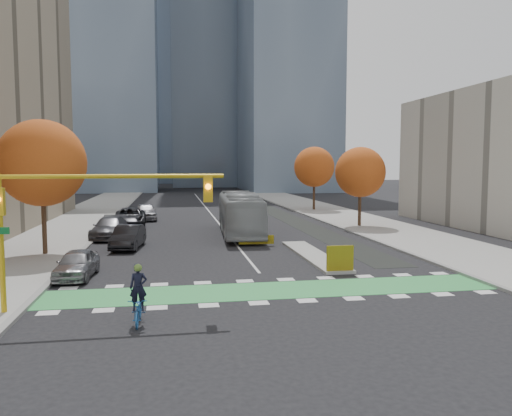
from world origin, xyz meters
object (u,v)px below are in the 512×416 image
object	(u,v)px
tree_west	(42,163)
parked_car_b	(128,237)
traffic_signal_west	(74,205)
parked_car_d	(130,217)
tree_east_far	(314,167)
cyclist	(139,304)
parked_car_e	(146,212)
hazard_board	(340,258)
tree_east_near	(360,172)
parked_car_c	(110,228)
parked_car_a	(77,264)
bus	(240,214)

from	to	relation	value
tree_west	parked_car_b	size ratio (longest dim) A/B	1.77
traffic_signal_west	parked_car_d	size ratio (longest dim) A/B	1.44
tree_east_far	cyclist	bearing A→B (deg)	-114.17
traffic_signal_west	cyclist	distance (m)	4.44
parked_car_b	parked_car_e	xyz separation A→B (m)	(0.33, 17.22, 0.06)
hazard_board	tree_east_near	size ratio (longest dim) A/B	0.20
cyclist	parked_car_c	size ratio (longest dim) A/B	0.39
parked_car_a	parked_car_b	xyz separation A→B (m)	(1.76, 8.39, 0.07)
traffic_signal_west	parked_car_d	xyz separation A→B (m)	(-0.16, 26.61, -3.21)
tree_east_far	cyclist	xyz separation A→B (m)	(-18.07, -40.26, -4.53)
tree_east_far	bus	xyz separation A→B (m)	(-11.57, -18.91, -3.57)
tree_east_near	tree_east_far	distance (m)	16.01
parked_car_b	parked_car_e	world-z (taller)	parked_car_e
cyclist	tree_east_near	bearing A→B (deg)	55.14
tree_west	cyclist	bearing A→B (deg)	-65.71
tree_west	parked_car_a	size ratio (longest dim) A/B	2.02
parked_car_d	parked_car_a	bearing A→B (deg)	-94.80
traffic_signal_west	cyclist	bearing A→B (deg)	-36.43
tree_west	parked_car_b	xyz separation A→B (m)	(4.76, 1.89, -4.85)
bus	parked_car_a	world-z (taller)	bus
hazard_board	tree_west	xyz separation A→B (m)	(-16.00, 7.80, 4.82)
parked_car_c	bus	bearing A→B (deg)	5.91
traffic_signal_west	parked_car_a	bearing A→B (deg)	100.10
hazard_board	cyclist	xyz separation A→B (m)	(-9.57, -6.46, -0.09)
hazard_board	traffic_signal_west	xyz separation A→B (m)	(-11.93, -4.71, 3.23)
tree_east_far	parked_car_b	distance (m)	31.48
traffic_signal_west	bus	distance (m)	21.64
hazard_board	cyclist	world-z (taller)	cyclist
cyclist	parked_car_b	xyz separation A→B (m)	(-1.67, 16.14, 0.06)
bus	parked_car_e	size ratio (longest dim) A/B	2.46
parked_car_b	parked_car_d	size ratio (longest dim) A/B	0.78
cyclist	parked_car_b	size ratio (longest dim) A/B	0.46
tree_west	tree_east_far	bearing A→B (deg)	46.70
tree_east_near	hazard_board	bearing A→B (deg)	-114.20
cyclist	parked_car_c	distance (m)	21.42
parked_car_d	parked_car_e	bearing A→B (deg)	74.37
cyclist	parked_car_a	bearing A→B (deg)	114.94
tree_east_far	parked_car_b	bearing A→B (deg)	-129.30
cyclist	parked_car_d	xyz separation A→B (m)	(-2.53, 28.36, 0.12)
tree_east_far	cyclist	size ratio (longest dim) A/B	3.61
tree_east_far	parked_car_e	xyz separation A→B (m)	(-19.41, -6.90, -4.41)
parked_car_a	parked_car_d	xyz separation A→B (m)	(0.91, 20.61, 0.13)
parked_car_e	parked_car_b	bearing A→B (deg)	-97.09
parked_car_c	parked_car_e	bearing A→B (deg)	85.02
parked_car_a	parked_car_b	size ratio (longest dim) A/B	0.88
tree_east_near	parked_car_d	xyz separation A→B (m)	(-20.09, 4.10, -4.04)
tree_west	parked_car_a	world-z (taller)	tree_west
hazard_board	parked_car_d	xyz separation A→B (m)	(-12.09, 21.90, 0.02)
tree_east_near	bus	world-z (taller)	tree_east_near
parked_car_a	parked_car_c	world-z (taller)	parked_car_c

